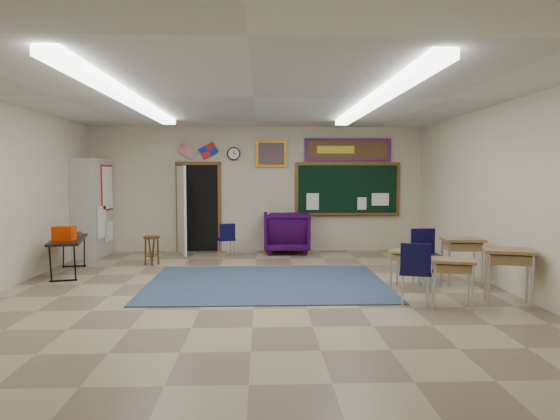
{
  "coord_description": "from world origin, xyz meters",
  "views": [
    {
      "loc": [
        0.12,
        -7.56,
        1.84
      ],
      "look_at": [
        0.45,
        1.5,
        1.2
      ],
      "focal_mm": 32.0,
      "sensor_mm": 36.0,
      "label": 1
    }
  ],
  "objects_px": {
    "wingback_armchair": "(286,232)",
    "student_desk_front_left": "(408,268)",
    "student_desk_front_right": "(462,259)",
    "folding_table": "(69,255)",
    "wooden_stool": "(152,250)"
  },
  "relations": [
    {
      "from": "wingback_armchair",
      "to": "student_desk_front_left",
      "type": "relative_size",
      "value": 1.66
    },
    {
      "from": "student_desk_front_right",
      "to": "student_desk_front_left",
      "type": "bearing_deg",
      "value": -157.57
    },
    {
      "from": "student_desk_front_right",
      "to": "folding_table",
      "type": "xyz_separation_m",
      "value": [
        -6.96,
        1.15,
        -0.07
      ]
    },
    {
      "from": "wooden_stool",
      "to": "student_desk_front_right",
      "type": "bearing_deg",
      "value": -19.84
    },
    {
      "from": "student_desk_front_left",
      "to": "wingback_armchair",
      "type": "bearing_deg",
      "value": 147.15
    },
    {
      "from": "student_desk_front_right",
      "to": "folding_table",
      "type": "relative_size",
      "value": 0.47
    },
    {
      "from": "student_desk_front_left",
      "to": "wooden_stool",
      "type": "height_order",
      "value": "student_desk_front_left"
    },
    {
      "from": "folding_table",
      "to": "wooden_stool",
      "type": "bearing_deg",
      "value": 20.02
    },
    {
      "from": "student_desk_front_left",
      "to": "wooden_stool",
      "type": "distance_m",
      "value": 5.17
    },
    {
      "from": "student_desk_front_left",
      "to": "student_desk_front_right",
      "type": "relative_size",
      "value": 0.84
    },
    {
      "from": "student_desk_front_right",
      "to": "folding_table",
      "type": "distance_m",
      "value": 7.05
    },
    {
      "from": "wooden_stool",
      "to": "student_desk_front_left",
      "type": "bearing_deg",
      "value": -27.36
    },
    {
      "from": "student_desk_front_left",
      "to": "student_desk_front_right",
      "type": "bearing_deg",
      "value": 51.69
    },
    {
      "from": "wingback_armchair",
      "to": "student_desk_front_left",
      "type": "bearing_deg",
      "value": 114.67
    },
    {
      "from": "student_desk_front_left",
      "to": "student_desk_front_right",
      "type": "xyz_separation_m",
      "value": [
        1.02,
        0.35,
        0.08
      ]
    }
  ]
}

